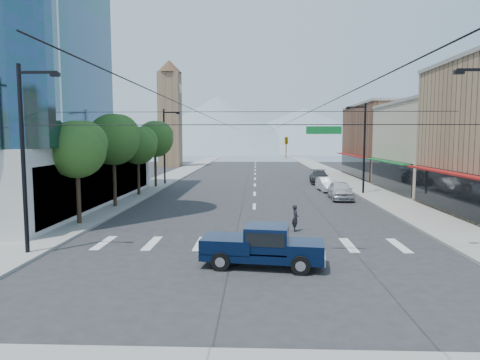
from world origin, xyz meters
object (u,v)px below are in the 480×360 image
(pickup_truck, at_px, (262,245))
(parked_car_near, at_px, (340,190))
(parked_car_mid, at_px, (327,184))
(parked_car_far, at_px, (319,177))
(pedestrian, at_px, (295,218))

(pickup_truck, xyz_separation_m, parked_car_near, (7.43, 20.75, -0.11))
(parked_car_mid, bearing_deg, parked_car_far, 83.44)
(pickup_truck, bearing_deg, pedestrian, 81.13)
(pickup_truck, distance_m, pedestrian, 7.46)
(parked_car_near, bearing_deg, pickup_truck, -107.27)
(parked_car_near, xyz_separation_m, parked_car_mid, (-0.23, 6.03, -0.10))
(parked_car_mid, bearing_deg, pedestrian, -108.64)
(pedestrian, xyz_separation_m, parked_car_near, (5.33, 13.59, 0.03))
(pedestrian, bearing_deg, parked_car_far, -12.16)
(parked_car_near, relative_size, parked_car_mid, 1.10)
(parked_car_mid, height_order, parked_car_far, parked_car_far)
(pickup_truck, height_order, parked_car_near, pickup_truck)
(pedestrian, distance_m, parked_car_mid, 20.27)
(pickup_truck, height_order, parked_car_far, pickup_truck)
(pickup_truck, relative_size, parked_car_mid, 1.25)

